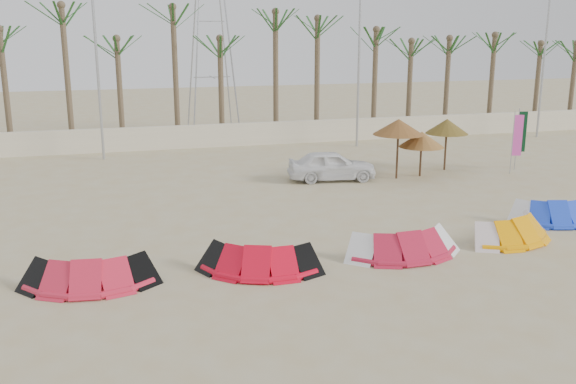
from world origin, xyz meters
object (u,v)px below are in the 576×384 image
object	(u,v)px
kite_blue	(549,210)
parasol_mid	(422,139)
parasol_right	(447,126)
car	(332,165)
kite_red_left	(89,268)
kite_red_mid	(257,255)
kite_red_right	(400,240)
kite_orange	(508,227)
parasol_left	(398,127)

from	to	relation	value
kite_blue	parasol_mid	world-z (taller)	parasol_mid
parasol_right	car	bearing A→B (deg)	-174.59
kite_red_left	kite_red_mid	distance (m)	4.53
kite_red_right	kite_orange	world-z (taller)	same
kite_orange	parasol_mid	world-z (taller)	parasol_mid
kite_orange	parasol_right	size ratio (longest dim) A/B	1.43
parasol_left	car	bearing A→B (deg)	170.57
parasol_left	kite_red_right	bearing A→B (deg)	-114.40
kite_orange	parasol_left	size ratio (longest dim) A/B	1.30
kite_red_mid	parasol_left	xyz separation A→B (m)	(8.58, 9.24, 1.92)
kite_red_mid	kite_red_right	bearing A→B (deg)	1.26
kite_red_mid	kite_orange	bearing A→B (deg)	2.67
kite_red_left	kite_red_right	xyz separation A→B (m)	(8.96, -0.07, 0.00)
kite_blue	parasol_left	size ratio (longest dim) A/B	1.23
kite_blue	parasol_left	bearing A→B (deg)	107.29
parasol_left	parasol_right	size ratio (longest dim) A/B	1.10
kite_red_right	kite_orange	bearing A→B (deg)	4.26
parasol_left	parasol_right	bearing A→B (deg)	19.31
kite_red_left	car	size ratio (longest dim) A/B	0.92
car	kite_blue	bearing A→B (deg)	-138.31
kite_blue	parasol_mid	distance (m)	7.83
kite_red_mid	car	xyz separation A→B (m)	(5.65, 9.72, 0.25)
kite_blue	car	xyz separation A→B (m)	(-5.27, 7.99, 0.25)
kite_red_left	car	bearing A→B (deg)	43.21
kite_red_left	parasol_mid	size ratio (longest dim) A/B	1.74
kite_red_left	kite_red_right	distance (m)	8.96
parasol_mid	car	distance (m)	4.31
kite_red_mid	parasol_left	world-z (taller)	parasol_left
kite_red_left	car	world-z (taller)	car
kite_orange	parasol_left	distance (m)	9.05
kite_blue	parasol_left	xyz separation A→B (m)	(-2.33, 7.50, 1.92)
kite_blue	kite_red_mid	bearing A→B (deg)	-170.96
kite_red_mid	kite_blue	xyz separation A→B (m)	(10.92, 1.74, -0.00)
kite_red_right	parasol_right	distance (m)	12.55
kite_blue	parasol_right	xyz separation A→B (m)	(0.66, 8.55, 1.68)
kite_red_left	parasol_right	world-z (taller)	parasol_right
parasol_right	kite_red_mid	bearing A→B (deg)	-138.37
kite_red_mid	car	world-z (taller)	car
kite_orange	parasol_left	world-z (taller)	parasol_left
kite_red_right	car	size ratio (longest dim) A/B	0.92
kite_orange	parasol_mid	size ratio (longest dim) A/B	1.70
kite_orange	car	xyz separation A→B (m)	(-2.73, 9.33, 0.25)
kite_blue	car	world-z (taller)	car
kite_red_left	kite_red_right	size ratio (longest dim) A/B	1.01
kite_red_mid	kite_red_left	bearing A→B (deg)	177.90
parasol_mid	kite_red_right	bearing A→B (deg)	-120.13
kite_blue	car	size ratio (longest dim) A/B	0.85
parasol_left	kite_blue	bearing A→B (deg)	-72.71
parasol_right	parasol_left	bearing A→B (deg)	-160.69
kite_red_left	parasol_left	bearing A→B (deg)	34.69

